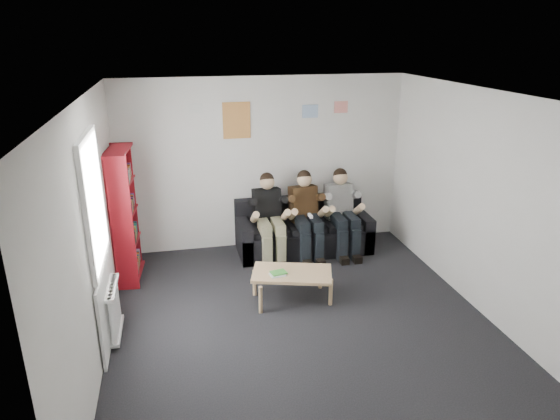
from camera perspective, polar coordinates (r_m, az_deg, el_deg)
name	(u,v)px	position (r m, az deg, el deg)	size (l,w,h in m)	color
room_shell	(304,219)	(5.56, 2.76, -1.02)	(5.00, 5.00, 5.00)	black
sofa	(303,232)	(7.98, 2.64, -2.58)	(2.09, 0.85, 0.81)	black
bookshelf	(125,215)	(7.19, -17.29, -0.57)	(0.28, 0.84, 1.86)	maroon
coffee_table	(292,275)	(6.48, 1.38, -7.48)	(1.01, 0.56, 0.40)	#D5B97B
game_cases	(278,274)	(6.38, -0.23, -7.28)	(0.21, 0.17, 0.03)	silver
person_left	(270,218)	(7.55, -1.21, -0.97)	(0.41, 0.88, 1.32)	black
person_middle	(307,215)	(7.67, 3.06, -0.63)	(0.41, 0.89, 1.32)	#493018
person_right	(343,213)	(7.84, 7.16, -0.31)	(0.41, 0.88, 1.32)	silver
radiator	(115,310)	(6.05, -18.37, -10.75)	(0.10, 0.64, 0.60)	white
window	(101,256)	(5.76, -19.82, -4.94)	(0.05, 1.30, 2.36)	white
poster_large	(237,120)	(7.67, -4.98, 10.16)	(0.42, 0.01, 0.55)	gold
poster_blue	(310,111)	(7.89, 3.46, 11.20)	(0.25, 0.01, 0.20)	#387AC1
poster_pink	(341,107)	(8.03, 6.98, 11.61)	(0.22, 0.01, 0.18)	#DA44A6
poster_sign	(196,108)	(7.59, -9.61, 11.39)	(0.20, 0.01, 0.14)	silver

